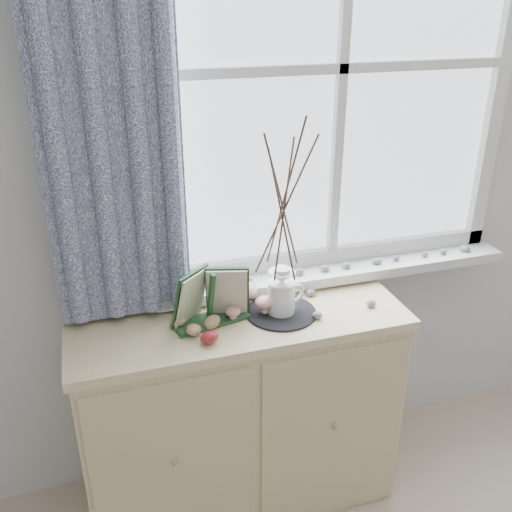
# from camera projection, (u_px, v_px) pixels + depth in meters

# --- Properties ---
(sideboard) EXTENTS (1.20, 0.45, 0.85)m
(sideboard) POSITION_uv_depth(u_px,v_px,m) (240.00, 411.00, 2.20)
(sideboard) COLOR beige
(sideboard) RESTS_ON ground
(botanical_book) EXTENTS (0.33, 0.19, 0.21)m
(botanical_book) POSITION_uv_depth(u_px,v_px,m) (212.00, 299.00, 1.91)
(botanical_book) COLOR #204323
(botanical_book) RESTS_ON sideboard
(toadstool_cluster) EXTENTS (0.18, 0.16, 0.10)m
(toadstool_cluster) POSITION_uv_depth(u_px,v_px,m) (247.00, 296.00, 2.03)
(toadstool_cluster) COLOR white
(toadstool_cluster) RESTS_ON sideboard
(wooden_eggs) EXTENTS (0.16, 0.17, 0.06)m
(wooden_eggs) POSITION_uv_depth(u_px,v_px,m) (198.00, 327.00, 1.91)
(wooden_eggs) COLOR tan
(wooden_eggs) RESTS_ON sideboard
(songbird_figurine) EXTENTS (0.14, 0.09, 0.07)m
(songbird_figurine) POSITION_uv_depth(u_px,v_px,m) (233.00, 299.00, 2.06)
(songbird_figurine) COLOR beige
(songbird_figurine) RESTS_ON sideboard
(crocheted_doily) EXTENTS (0.25, 0.25, 0.01)m
(crocheted_doily) POSITION_uv_depth(u_px,v_px,m) (281.00, 312.00, 2.04)
(crocheted_doily) COLOR black
(crocheted_doily) RESTS_ON sideboard
(twig_pitcher) EXTENTS (0.33, 0.33, 0.73)m
(twig_pitcher) POSITION_uv_depth(u_px,v_px,m) (283.00, 203.00, 1.86)
(twig_pitcher) COLOR silver
(twig_pitcher) RESTS_ON crocheted_doily
(sideboard_pebbles) EXTENTS (0.34, 0.23, 0.03)m
(sideboard_pebbles) POSITION_uv_depth(u_px,v_px,m) (319.00, 301.00, 2.09)
(sideboard_pebbles) COLOR gray
(sideboard_pebbles) RESTS_ON sideboard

